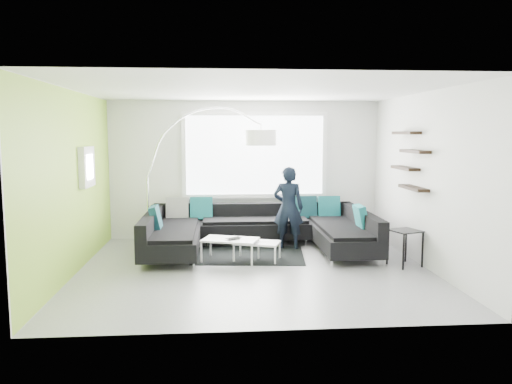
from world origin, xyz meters
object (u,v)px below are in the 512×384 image
person (288,208)px  coffee_table (244,250)px  sectional_sofa (258,231)px  laptop (235,239)px  side_table (405,248)px  arc_lamp (147,177)px

person → coffee_table: bearing=56.1°
sectional_sofa → coffee_table: sectional_sofa is taller
sectional_sofa → person: 0.74m
sectional_sofa → coffee_table: size_ratio=3.43×
person → laptop: bearing=54.5°
side_table → laptop: bearing=170.8°
person → laptop: person is taller
coffee_table → arc_lamp: bearing=162.2°
arc_lamp → laptop: bearing=-29.7°
side_table → laptop: side_table is taller
sectional_sofa → coffee_table: 0.70m
coffee_table → arc_lamp: arc_lamp is taller
side_table → arc_lamp: bearing=157.6°
side_table → person: bearing=141.2°
arc_lamp → person: size_ratio=1.71×
side_table → person: person is taller
sectional_sofa → laptop: size_ratio=11.56×
sectional_sofa → side_table: sectional_sofa is taller
arc_lamp → person: arc_lamp is taller
coffee_table → laptop: bearing=-131.5°
arc_lamp → person: bearing=1.2°
coffee_table → person: bearing=61.9°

